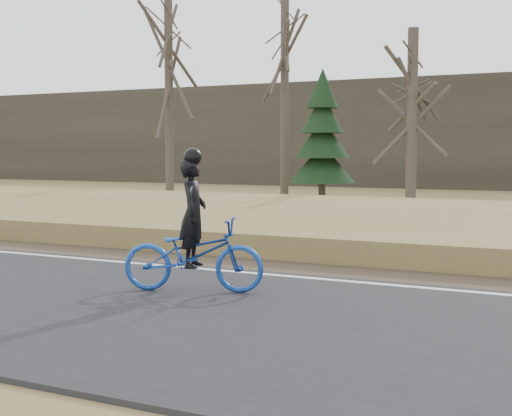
% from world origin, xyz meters
% --- Properties ---
extents(ground, '(120.00, 120.00, 0.00)m').
position_xyz_m(ground, '(0.00, 0.00, 0.00)').
color(ground, olive).
rests_on(ground, ground).
extents(road, '(120.00, 6.00, 0.06)m').
position_xyz_m(road, '(0.00, -2.50, 0.03)').
color(road, black).
rests_on(road, ground).
extents(edge_line, '(120.00, 0.12, 0.01)m').
position_xyz_m(edge_line, '(0.00, 0.20, 0.07)').
color(edge_line, silver).
rests_on(edge_line, road).
extents(shoulder, '(120.00, 1.60, 0.04)m').
position_xyz_m(shoulder, '(0.00, 1.20, 0.02)').
color(shoulder, '#473A2B').
rests_on(shoulder, ground).
extents(embankment, '(120.00, 5.00, 0.44)m').
position_xyz_m(embankment, '(0.00, 4.20, 0.22)').
color(embankment, olive).
rests_on(embankment, ground).
extents(ballast, '(120.00, 3.00, 0.45)m').
position_xyz_m(ballast, '(0.00, 8.00, 0.23)').
color(ballast, slate).
rests_on(ballast, ground).
extents(railroad, '(120.00, 2.40, 0.29)m').
position_xyz_m(railroad, '(0.00, 8.00, 0.53)').
color(railroad, black).
rests_on(railroad, ballast).
extents(treeline_backdrop, '(120.00, 4.00, 6.00)m').
position_xyz_m(treeline_backdrop, '(0.00, 30.00, 3.00)').
color(treeline_backdrop, '#383328').
rests_on(treeline_backdrop, ground).
extents(cyclist, '(2.11, 1.30, 2.02)m').
position_xyz_m(cyclist, '(0.14, -1.48, 0.70)').
color(cyclist, '#16409D').
rests_on(cyclist, road).
extents(bare_tree_far_left, '(0.36, 0.36, 8.51)m').
position_xyz_m(bare_tree_far_left, '(-11.09, 15.02, 4.26)').
color(bare_tree_far_left, '#4F453A').
rests_on(bare_tree_far_left, ground).
extents(bare_tree_left, '(0.36, 0.36, 8.59)m').
position_xyz_m(bare_tree_left, '(-7.36, 18.40, 4.29)').
color(bare_tree_left, '#4F453A').
rests_on(bare_tree_left, ground).
extents(bare_tree_near_left, '(0.36, 0.36, 6.13)m').
position_xyz_m(bare_tree_near_left, '(-0.66, 13.91, 3.06)').
color(bare_tree_near_left, '#4F453A').
rests_on(bare_tree_near_left, ground).
extents(conifer, '(2.60, 2.60, 5.25)m').
position_xyz_m(conifer, '(-4.77, 16.22, 2.48)').
color(conifer, '#4F453A').
rests_on(conifer, ground).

